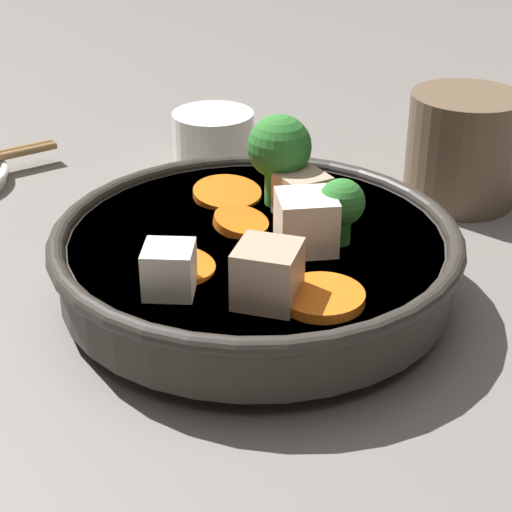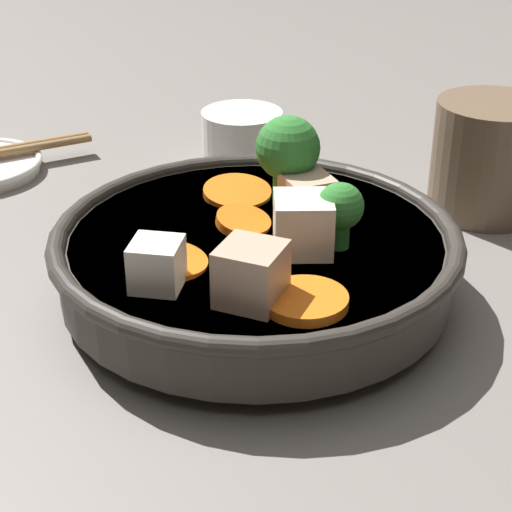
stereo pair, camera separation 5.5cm
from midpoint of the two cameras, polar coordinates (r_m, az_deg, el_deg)
ground_plane at (r=0.56m, az=2.79°, el=-2.91°), size 3.00×3.00×0.00m
stirfry_bowl at (r=0.55m, az=2.95°, el=0.19°), size 0.26×0.26×0.11m
tea_cup at (r=0.75m, az=1.17°, el=7.62°), size 0.07×0.07×0.05m
dark_mug at (r=0.70m, az=17.61°, el=6.24°), size 0.11×0.09×0.09m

